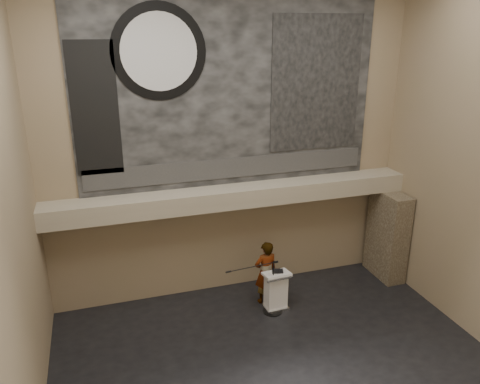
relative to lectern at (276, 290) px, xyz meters
name	(u,v)px	position (x,y,z in m)	size (l,w,h in m)	color
floor	(283,373)	(-0.77, -2.44, -0.55)	(10.00, 10.00, 0.00)	black
wall_back	(231,146)	(-0.77, 1.56, 3.70)	(10.00, 0.02, 8.50)	#897756
wall_front	(429,306)	(-0.77, -6.44, 3.70)	(10.00, 0.02, 8.50)	#897756
wall_left	(5,225)	(-5.77, -2.44, 3.70)	(0.02, 8.00, 8.50)	#897756
soffit	(236,196)	(-0.77, 1.16, 2.40)	(10.00, 0.80, 0.50)	gray
sprinkler_left	(178,213)	(-2.37, 1.11, 2.12)	(0.04, 0.04, 0.06)	#B2893D
sprinkler_right	(300,199)	(1.13, 1.11, 2.12)	(0.04, 0.04, 0.06)	#B2893D
banner	(231,91)	(-0.77, 1.53, 5.15)	(8.00, 0.05, 5.00)	black
banner_text_strip	(232,168)	(-0.77, 1.49, 3.10)	(7.76, 0.02, 0.55)	#2E2E2E
banner_clock_rim	(159,52)	(-2.57, 1.49, 6.15)	(2.30, 2.30, 0.02)	black
banner_clock_face	(159,52)	(-2.57, 1.47, 6.15)	(1.84, 1.84, 0.02)	silver
banner_building_print	(316,84)	(1.63, 1.49, 5.25)	(2.60, 0.02, 3.60)	black
banner_brick_print	(95,110)	(-4.17, 1.49, 4.85)	(1.10, 0.02, 3.20)	black
stone_pier	(387,235)	(3.88, 0.71, 0.80)	(0.60, 1.40, 2.70)	#463A2B
lectern	(276,290)	(0.00, 0.00, 0.00)	(0.73, 0.54, 1.13)	silver
binder	(278,271)	(0.05, 0.02, 0.56)	(0.30, 0.24, 0.04)	black
papers	(274,273)	(-0.06, -0.02, 0.55)	(0.21, 0.29, 0.01)	white
speaker_person	(266,272)	(-0.15, 0.41, 0.36)	(0.67, 0.44, 1.83)	white
mic_stand	(271,304)	(-0.19, -0.13, -0.31)	(1.60, 0.52, 1.53)	black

